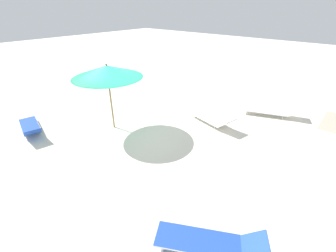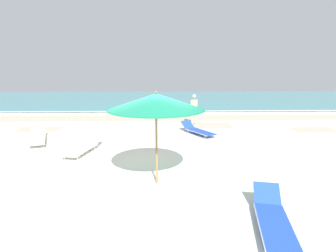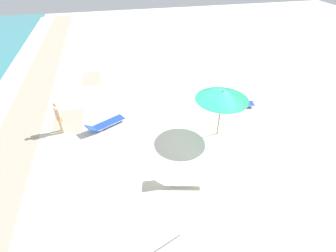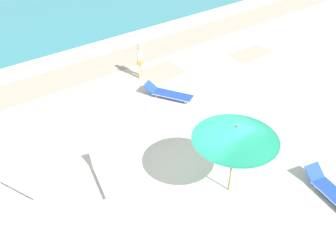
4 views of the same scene
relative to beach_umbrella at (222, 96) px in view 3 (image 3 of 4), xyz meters
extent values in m
cube|color=silver|center=(-0.26, 0.89, -2.37)|extent=(60.00, 60.00, 0.16)
cube|color=#B8AE96|center=(-0.26, 10.19, -2.28)|extent=(57.00, 2.20, 0.00)
cube|color=#B8AE96|center=(2.96, 7.76, -2.28)|extent=(2.45, 1.65, 0.00)
cube|color=#B8AE96|center=(8.25, 6.49, -2.28)|extent=(2.43, 1.33, 0.00)
cylinder|color=#9E7547|center=(0.00, 0.00, -1.14)|extent=(0.06, 0.06, 2.29)
cone|color=#1E936B|center=(0.00, 0.00, 0.01)|extent=(2.58, 2.58, 0.43)
cylinder|color=#166E50|center=(0.00, 0.00, -0.20)|extent=(2.50, 2.50, 0.01)
sphere|color=#9E7547|center=(0.00, 0.00, 0.26)|extent=(0.07, 0.07, 0.07)
cube|color=blue|center=(2.05, 5.48, -2.11)|extent=(1.38, 1.81, 0.03)
cylinder|color=silver|center=(1.79, 5.33, -2.11)|extent=(0.88, 1.53, 0.03)
cylinder|color=silver|center=(2.31, 5.62, -2.11)|extent=(0.88, 1.53, 0.03)
cube|color=blue|center=(1.51, 6.43, -1.96)|extent=(0.73, 0.69, 0.34)
cylinder|color=silver|center=(2.16, 4.76, -2.21)|extent=(0.03, 0.03, 0.16)
cylinder|color=silver|center=(2.61, 5.01, -2.21)|extent=(0.03, 0.03, 0.16)
cylinder|color=silver|center=(1.50, 5.94, -2.21)|extent=(0.03, 0.03, 0.16)
cylinder|color=silver|center=(1.94, 6.19, -2.21)|extent=(0.03, 0.03, 0.16)
cube|color=white|center=(-5.20, 4.20, -2.11)|extent=(1.26, 1.98, 0.03)
cylinder|color=silver|center=(-5.48, 4.09, -2.11)|extent=(0.73, 1.77, 0.03)
cylinder|color=silver|center=(-4.92, 4.31, -2.11)|extent=(0.73, 1.77, 0.03)
cylinder|color=silver|center=(-5.16, 3.42, -2.21)|extent=(0.03, 0.03, 0.16)
cylinder|color=silver|center=(-4.69, 3.61, -2.21)|extent=(0.03, 0.03, 0.16)
cylinder|color=silver|center=(-5.24, 4.98, -2.21)|extent=(0.03, 0.03, 0.16)
cube|color=blue|center=(2.31, -2.39, -2.11)|extent=(0.95, 1.73, 0.03)
cylinder|color=silver|center=(2.02, -2.32, -2.11)|extent=(0.39, 1.61, 0.03)
cylinder|color=silver|center=(2.60, -2.46, -2.11)|extent=(0.39, 1.61, 0.03)
cube|color=blue|center=(2.54, -1.38, -1.94)|extent=(0.66, 0.57, 0.36)
cylinder|color=silver|center=(1.92, -2.96, -2.21)|extent=(0.03, 0.03, 0.16)
cylinder|color=silver|center=(2.42, -3.07, -2.21)|extent=(0.03, 0.03, 0.16)
cylinder|color=silver|center=(2.20, -1.71, -2.21)|extent=(0.03, 0.03, 0.16)
cylinder|color=silver|center=(2.70, -1.82, -2.21)|extent=(0.03, 0.03, 0.16)
cube|color=white|center=(-2.91, 2.64, -2.11)|extent=(0.96, 1.72, 0.03)
cylinder|color=silver|center=(-3.20, 2.71, -2.11)|extent=(0.41, 1.59, 0.03)
cylinder|color=silver|center=(-2.62, 2.57, -2.11)|extent=(0.41, 1.59, 0.03)
cube|color=white|center=(-2.67, 3.63, -1.93)|extent=(0.66, 0.56, 0.38)
cylinder|color=silver|center=(-3.30, 2.08, -2.21)|extent=(0.03, 0.03, 0.16)
cylinder|color=silver|center=(-2.81, 1.96, -2.21)|extent=(0.03, 0.03, 0.16)
cylinder|color=silver|center=(-3.01, 3.32, -2.21)|extent=(0.03, 0.03, 0.16)
cylinder|color=silver|center=(-2.51, 3.20, -2.21)|extent=(0.03, 0.03, 0.16)
cylinder|color=beige|center=(2.11, 7.99, -1.84)|extent=(0.11, 0.11, 0.90)
cylinder|color=beige|center=(1.93, 7.90, -1.84)|extent=(0.11, 0.11, 0.90)
cube|color=gold|center=(2.02, 7.94, -1.47)|extent=(0.35, 0.29, 0.24)
cylinder|color=beige|center=(2.02, 7.94, -1.11)|extent=(0.27, 0.27, 0.55)
cylinder|color=beige|center=(2.19, 8.03, -1.12)|extent=(0.08, 0.08, 0.55)
cylinder|color=beige|center=(1.86, 7.86, -1.12)|extent=(0.08, 0.08, 0.55)
sphere|color=beige|center=(2.02, 7.94, -0.63)|extent=(0.21, 0.21, 0.21)
camera|label=1|loc=(4.65, 6.91, 2.16)|focal=24.00mm
camera|label=2|loc=(0.12, -6.85, 0.82)|focal=28.00mm
camera|label=3|loc=(-10.06, 4.96, 6.14)|focal=28.00mm
camera|label=4|loc=(-6.79, -5.56, 6.48)|focal=40.00mm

